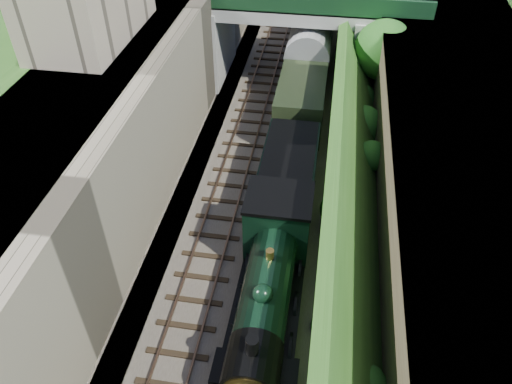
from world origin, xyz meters
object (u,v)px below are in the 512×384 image
locomotive (269,284)px  tender (289,176)px  road_bridge (308,28)px  tree (385,51)px

locomotive → tender: bearing=90.0°
road_bridge → locomotive: (0.26, -20.64, -2.18)m
tender → road_bridge: bearing=91.1°
road_bridge → tree: road_bridge is taller
road_bridge → tender: bearing=-88.9°
tree → locomotive: size_ratio=0.65×
road_bridge → tender: size_ratio=2.67×
road_bridge → tender: (0.26, -13.28, -2.46)m
road_bridge → tree: size_ratio=2.42×
tender → tree: bearing=62.6°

